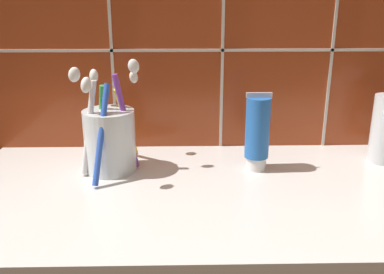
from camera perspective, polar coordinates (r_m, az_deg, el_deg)
name	(u,v)px	position (r cm, az deg, el deg)	size (l,w,h in cm)	color
sink_counter	(218,194)	(63.55, 3.46, -7.59)	(77.03, 37.59, 2.00)	silver
tile_wall_backsplash	(212,13)	(76.20, 2.65, 16.21)	(87.03, 1.72, 51.88)	#933819
toothbrush_cup	(110,138)	(68.43, -10.92, -0.10)	(10.63, 16.73, 17.86)	silver
toothpaste_tube	(257,132)	(68.24, 8.70, 0.61)	(4.02, 3.83, 12.64)	white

